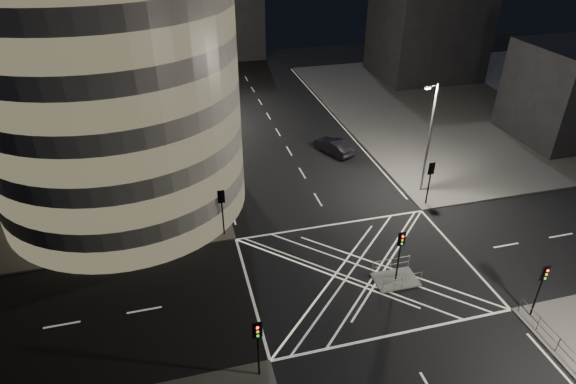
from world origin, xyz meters
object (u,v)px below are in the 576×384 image
object	(u,v)px
street_lamp_left_near	(203,145)
street_lamp_right_far	(429,136)
traffic_signal_nl	(258,339)
traffic_signal_island	(400,247)
traffic_signal_nr	(542,282)
traffic_signal_fl	(222,204)
traffic_signal_fr	(430,176)
sedan	(334,146)
street_lamp_left_far	(186,78)
central_island	(395,280)

from	to	relation	value
street_lamp_left_near	street_lamp_right_far	size ratio (longest dim) A/B	1.00
traffic_signal_nl	traffic_signal_island	bearing A→B (deg)	26.14
traffic_signal_nr	traffic_signal_island	bearing A→B (deg)	142.07
traffic_signal_fl	traffic_signal_fr	world-z (taller)	same
traffic_signal_fl	sedan	world-z (taller)	traffic_signal_fl
traffic_signal_fl	street_lamp_left_near	bearing A→B (deg)	96.97
traffic_signal_nr	street_lamp_left_far	size ratio (longest dim) A/B	0.40
central_island	traffic_signal_island	bearing A→B (deg)	0.00
central_island	street_lamp_left_far	world-z (taller)	street_lamp_left_far
central_island	traffic_signal_fl	world-z (taller)	traffic_signal_fl
sedan	central_island	bearing A→B (deg)	60.39
central_island	street_lamp_left_near	xyz separation A→B (m)	(-11.44, 13.50, 5.47)
street_lamp_left_near	sedan	distance (m)	15.93
traffic_signal_fr	street_lamp_right_far	world-z (taller)	street_lamp_right_far
traffic_signal_nl	traffic_signal_fl	bearing A→B (deg)	90.00
street_lamp_left_far	street_lamp_right_far	bearing A→B (deg)	-48.06
traffic_signal_nl	traffic_signal_fr	size ratio (longest dim) A/B	1.00
traffic_signal_nl	traffic_signal_fr	xyz separation A→B (m)	(17.60, 13.60, 0.00)
traffic_signal_nl	street_lamp_right_far	world-z (taller)	street_lamp_right_far
central_island	traffic_signal_nr	xyz separation A→B (m)	(6.80, -5.30, 2.84)
street_lamp_left_far	sedan	bearing A→B (deg)	-40.11
traffic_signal_island	street_lamp_right_far	distance (m)	13.13
street_lamp_right_far	traffic_signal_fr	bearing A→B (deg)	-106.11
central_island	traffic_signal_nl	size ratio (longest dim) A/B	0.75
street_lamp_left_near	sedan	xyz separation A→B (m)	(13.80, 6.37, -4.76)
traffic_signal_nl	traffic_signal_fr	distance (m)	22.24
traffic_signal_island	sedan	xyz separation A→B (m)	(2.37, 19.87, -2.13)
street_lamp_right_far	sedan	bearing A→B (deg)	118.41
traffic_signal_nl	sedan	size ratio (longest dim) A/B	0.84
traffic_signal_fr	street_lamp_left_near	distance (m)	19.14
street_lamp_right_far	traffic_signal_nl	bearing A→B (deg)	-139.09
traffic_signal_fl	street_lamp_left_far	world-z (taller)	street_lamp_left_far
traffic_signal_island	street_lamp_left_far	bearing A→B (deg)	109.95
street_lamp_left_near	traffic_signal_nl	bearing A→B (deg)	-88.06
traffic_signal_fl	traffic_signal_island	bearing A→B (deg)	-37.54
traffic_signal_fl	sedan	bearing A→B (deg)	41.32
traffic_signal_nl	traffic_signal_island	distance (m)	12.03
street_lamp_left_far	street_lamp_right_far	distance (m)	28.23
traffic_signal_fr	street_lamp_left_far	bearing A→B (deg)	128.17
sedan	street_lamp_left_far	bearing A→B (deg)	-62.94
traffic_signal_nr	traffic_signal_island	distance (m)	8.62
street_lamp_left_far	traffic_signal_fl	bearing A→B (deg)	-88.43
traffic_signal_nr	street_lamp_left_far	xyz separation A→B (m)	(-18.24, 36.80, 2.63)
traffic_signal_nl	street_lamp_left_near	bearing A→B (deg)	91.94
traffic_signal_fl	traffic_signal_nl	bearing A→B (deg)	-90.00
street_lamp_left_near	street_lamp_right_far	bearing A→B (deg)	-9.03
street_lamp_right_far	central_island	bearing A→B (deg)	-125.30
street_lamp_left_far	traffic_signal_island	bearing A→B (deg)	-70.05
central_island	street_lamp_left_near	size ratio (longest dim) A/B	0.30
street_lamp_left_far	sedan	size ratio (longest dim) A/B	2.11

